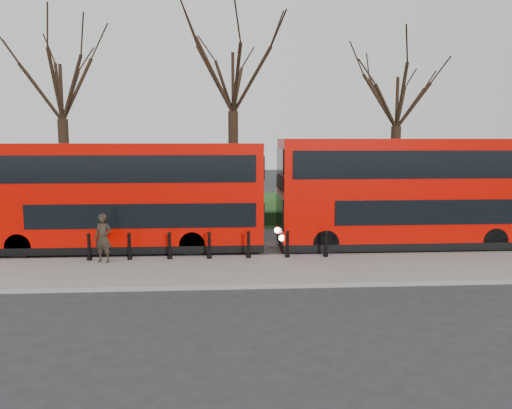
{
  "coord_description": "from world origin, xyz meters",
  "views": [
    {
      "loc": [
        1.42,
        -20.29,
        4.67
      ],
      "look_at": [
        2.76,
        0.5,
        2.0
      ],
      "focal_mm": 35.0,
      "sensor_mm": 36.0,
      "label": 1
    }
  ],
  "objects": [
    {
      "name": "bus_lead",
      "position": [
        -2.68,
        0.76,
        2.29
      ],
      "size": [
        11.44,
        2.63,
        4.55
      ],
      "color": "#C10700",
      "rests_on": "ground"
    },
    {
      "name": "tree_left",
      "position": [
        -8.0,
        10.0,
        7.84
      ],
      "size": [
        6.91,
        6.91,
        10.79
      ],
      "color": "black",
      "rests_on": "ground"
    },
    {
      "name": "pavement",
      "position": [
        0.0,
        -3.0,
        0.07
      ],
      "size": [
        60.0,
        4.0,
        0.15
      ],
      "primitive_type": "cube",
      "color": "gray",
      "rests_on": "ground"
    },
    {
      "name": "tree_right",
      "position": [
        12.0,
        10.0,
        7.34
      ],
      "size": [
        6.47,
        6.47,
        10.11
      ],
      "color": "black",
      "rests_on": "ground"
    },
    {
      "name": "hedge",
      "position": [
        0.0,
        6.8,
        0.4
      ],
      "size": [
        60.0,
        0.9,
        0.8
      ],
      "primitive_type": "cube",
      "color": "black",
      "rests_on": "ground"
    },
    {
      "name": "yellow_line_inner",
      "position": [
        0.0,
        -0.5,
        0.01
      ],
      "size": [
        60.0,
        0.1,
        0.01
      ],
      "primitive_type": "cube",
      "color": "yellow",
      "rests_on": "ground"
    },
    {
      "name": "yellow_line_outer",
      "position": [
        0.0,
        -0.7,
        0.01
      ],
      "size": [
        60.0,
        0.1,
        0.01
      ],
      "primitive_type": "cube",
      "color": "yellow",
      "rests_on": "ground"
    },
    {
      "name": "kerb",
      "position": [
        0.0,
        -1.0,
        0.07
      ],
      "size": [
        60.0,
        0.25,
        0.16
      ],
      "primitive_type": "cube",
      "color": "slate",
      "rests_on": "ground"
    },
    {
      "name": "grass_verge",
      "position": [
        0.0,
        15.0,
        0.03
      ],
      "size": [
        60.0,
        18.0,
        0.06
      ],
      "primitive_type": "cube",
      "color": "#1E4517",
      "rests_on": "ground"
    },
    {
      "name": "bus_rear",
      "position": [
        9.73,
        0.62,
        2.39
      ],
      "size": [
        11.91,
        2.73,
        4.74
      ],
      "color": "#C10700",
      "rests_on": "ground"
    },
    {
      "name": "tree_mid",
      "position": [
        2.0,
        10.0,
        8.5
      ],
      "size": [
        7.49,
        7.49,
        11.7
      ],
      "color": "black",
      "rests_on": "ground"
    },
    {
      "name": "pedestrian",
      "position": [
        -3.1,
        -1.68,
        1.06
      ],
      "size": [
        0.75,
        0.59,
        1.83
      ],
      "primitive_type": "imported",
      "rotation": [
        0.0,
        0.0,
        -0.24
      ],
      "color": "black",
      "rests_on": "pavement"
    },
    {
      "name": "bollard_row",
      "position": [
        0.84,
        -1.35,
        0.65
      ],
      "size": [
        9.26,
        0.15,
        1.0
      ],
      "color": "black",
      "rests_on": "pavement"
    },
    {
      "name": "ground",
      "position": [
        0.0,
        0.0,
        0.0
      ],
      "size": [
        120.0,
        120.0,
        0.0
      ],
      "primitive_type": "plane",
      "color": "#28282B",
      "rests_on": "ground"
    }
  ]
}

